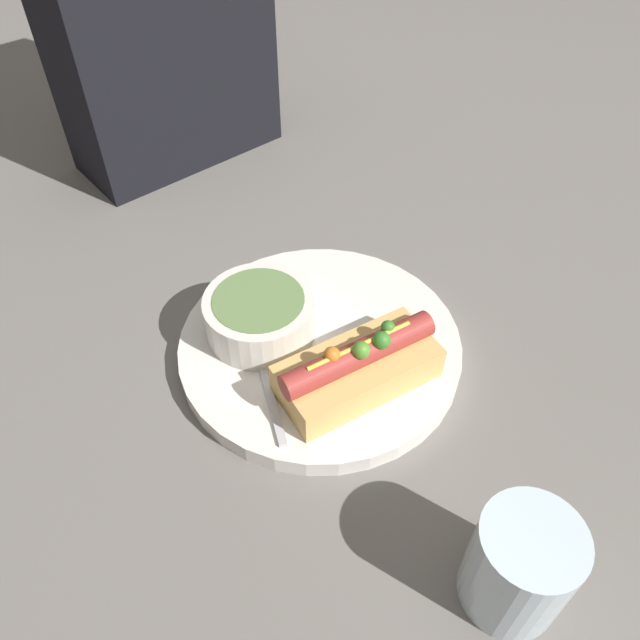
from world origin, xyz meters
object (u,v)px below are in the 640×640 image
object	(u,v)px
soup_bowl	(260,314)
spoon	(255,340)
hot_dog	(358,367)
drinking_glass	(519,566)

from	to	relation	value
soup_bowl	spoon	bearing A→B (deg)	-145.05
soup_bowl	hot_dog	bearing A→B (deg)	-75.58
soup_bowl	spoon	distance (m)	0.03
hot_dog	drinking_glass	size ratio (longest dim) A/B	1.71
hot_dog	soup_bowl	xyz separation A→B (m)	(-0.03, 0.12, 0.00)
hot_dog	drinking_glass	xyz separation A→B (m)	(-0.04, -0.22, 0.00)
soup_bowl	drinking_glass	xyz separation A→B (m)	(-0.01, -0.34, 0.00)
hot_dog	spoon	bearing A→B (deg)	122.61
soup_bowl	spoon	xyz separation A→B (m)	(-0.02, -0.01, -0.02)
spoon	soup_bowl	bearing A→B (deg)	-30.04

